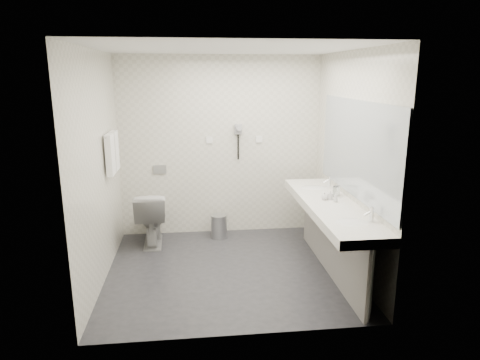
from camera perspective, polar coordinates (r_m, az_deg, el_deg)
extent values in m
plane|color=#28282D|center=(5.13, -1.51, -11.91)|extent=(2.80, 2.80, 0.00)
plane|color=white|center=(4.62, -1.72, 17.20)|extent=(2.80, 2.80, 0.00)
plane|color=silver|center=(5.99, -2.67, 4.46)|extent=(2.80, 0.00, 2.80)
plane|color=silver|center=(3.47, 0.23, -2.62)|extent=(2.80, 0.00, 2.80)
plane|color=silver|center=(4.81, -18.46, 1.38)|extent=(0.00, 2.60, 2.60)
plane|color=silver|center=(5.03, 14.50, 2.19)|extent=(0.00, 2.60, 2.60)
cube|color=white|center=(4.87, 11.97, -3.53)|extent=(0.55, 2.20, 0.10)
cube|color=gray|center=(5.02, 12.00, -8.15)|extent=(0.03, 2.15, 0.75)
cylinder|color=silver|center=(4.15, 16.99, -13.39)|extent=(0.06, 0.06, 0.75)
cylinder|color=silver|center=(5.96, 9.16, -4.44)|extent=(0.06, 0.06, 0.75)
cube|color=#B2BCC6|center=(4.81, 15.31, 4.03)|extent=(0.02, 2.20, 1.05)
ellipsoid|color=white|center=(4.28, 14.71, -5.66)|extent=(0.40, 0.31, 0.05)
ellipsoid|color=white|center=(5.45, 9.87, -1.16)|extent=(0.40, 0.31, 0.05)
cylinder|color=silver|center=(4.32, 17.20, -4.37)|extent=(0.04, 0.04, 0.15)
cylinder|color=silver|center=(5.49, 11.87, -0.18)|extent=(0.04, 0.04, 0.15)
imported|color=beige|center=(4.95, 11.98, -1.99)|extent=(0.07, 0.07, 0.11)
imported|color=beige|center=(4.93, 11.24, -2.11)|extent=(0.10, 0.10, 0.09)
imported|color=beige|center=(4.87, 12.71, -2.25)|extent=(0.06, 0.06, 0.12)
cylinder|color=silver|center=(5.09, 12.66, -1.52)|extent=(0.09, 0.09, 0.12)
cylinder|color=silver|center=(5.17, 12.90, -1.35)|extent=(0.08, 0.08, 0.11)
imported|color=white|center=(5.87, -11.79, -4.95)|extent=(0.44, 0.74, 0.73)
cube|color=#B2B5BA|center=(6.04, -10.70, 1.41)|extent=(0.18, 0.02, 0.12)
cylinder|color=#B2B5BA|center=(6.02, -2.83, -6.27)|extent=(0.27, 0.27, 0.32)
cylinder|color=#B2B5BA|center=(5.96, -2.85, -4.77)|extent=(0.23, 0.23, 0.02)
cylinder|color=silver|center=(5.28, -16.99, 5.87)|extent=(0.02, 0.62, 0.02)
cube|color=white|center=(5.18, -16.98, 3.25)|extent=(0.07, 0.24, 0.48)
cube|color=white|center=(5.45, -16.46, 3.80)|extent=(0.07, 0.24, 0.48)
cube|color=#99999F|center=(5.95, -0.26, 6.84)|extent=(0.10, 0.04, 0.14)
cylinder|color=#99999F|center=(5.88, -0.18, 7.04)|extent=(0.08, 0.14, 0.08)
cylinder|color=black|center=(5.97, -0.24, 4.44)|extent=(0.02, 0.02, 0.35)
cube|color=white|center=(5.96, -4.12, 5.36)|extent=(0.09, 0.02, 0.09)
cube|color=white|center=(6.03, 2.58, 5.48)|extent=(0.09, 0.02, 0.09)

